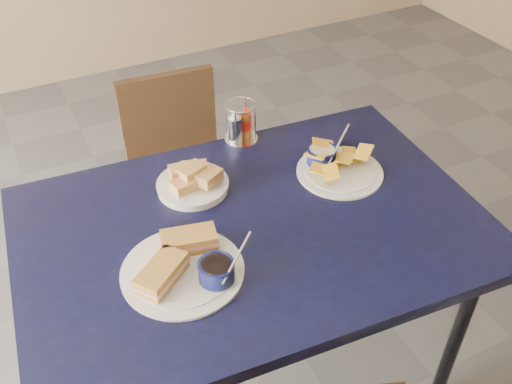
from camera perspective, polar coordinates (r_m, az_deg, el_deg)
name	(u,v)px	position (r m, az deg, el deg)	size (l,w,h in m)	color
dining_table	(253,240)	(1.60, -0.32, -4.81)	(1.32, 0.93, 0.75)	black
chair_far	(177,161)	(2.30, -7.92, 3.07)	(0.40, 0.39, 0.80)	black
sandwich_plate	(186,264)	(1.43, -7.05, -7.19)	(0.32, 0.31, 0.12)	white
plantain_plate	(333,165)	(1.75, 7.69, 2.74)	(0.26, 0.26, 0.12)	white
bread_basket	(193,181)	(1.66, -6.35, 1.07)	(0.21, 0.21, 0.08)	white
condiment_caddy	(239,125)	(1.85, -1.67, 6.69)	(0.11, 0.11, 0.14)	silver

